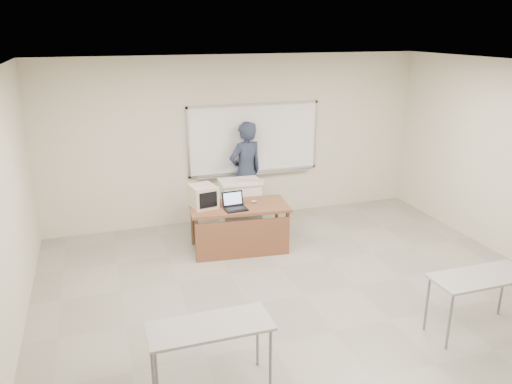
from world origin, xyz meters
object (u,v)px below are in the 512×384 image
object	(u,v)px
instructor_desk	(241,219)
crt_monitor	(203,196)
mouse	(254,201)
keyboard	(251,181)
podium	(240,207)
whiteboard	(254,140)
laptop	(235,205)
presenter	(246,172)

from	to	relation	value
instructor_desk	crt_monitor	distance (m)	0.70
mouse	keyboard	bearing A→B (deg)	98.53
podium	mouse	distance (m)	0.62
whiteboard	mouse	size ratio (longest dim) A/B	25.57
crt_monitor	laptop	world-z (taller)	crt_monitor
podium	presenter	distance (m)	0.80
instructor_desk	podium	distance (m)	0.74
crt_monitor	mouse	xyz separation A→B (m)	(0.82, -0.08, -0.15)
podium	presenter	size ratio (longest dim) A/B	0.52
podium	laptop	world-z (taller)	laptop
crt_monitor	presenter	size ratio (longest dim) A/B	0.23
instructor_desk	keyboard	world-z (taller)	keyboard
podium	presenter	world-z (taller)	presenter
crt_monitor	laptop	bearing A→B (deg)	-39.17
instructor_desk	mouse	xyz separation A→B (m)	(0.27, 0.16, 0.21)
crt_monitor	presenter	xyz separation A→B (m)	(1.04, 1.07, 0.01)
laptop	mouse	bearing A→B (deg)	21.95
keyboard	presenter	size ratio (longest dim) A/B	0.24
podium	mouse	xyz separation A→B (m)	(0.07, -0.55, 0.28)
crt_monitor	presenter	distance (m)	1.49
instructor_desk	crt_monitor	xyz separation A→B (m)	(-0.55, 0.24, 0.36)
mouse	presenter	xyz separation A→B (m)	(0.22, 1.15, 0.16)
podium	laptop	bearing A→B (deg)	-110.35
mouse	presenter	bearing A→B (deg)	98.19
laptop	keyboard	distance (m)	0.77
podium	keyboard	size ratio (longest dim) A/B	2.12
mouse	keyboard	world-z (taller)	keyboard
podium	crt_monitor	xyz separation A→B (m)	(-0.75, -0.47, 0.44)
whiteboard	podium	size ratio (longest dim) A/B	2.56
mouse	presenter	size ratio (longest dim) A/B	0.05
crt_monitor	mouse	distance (m)	0.84
whiteboard	crt_monitor	size ratio (longest dim) A/B	5.78
whiteboard	keyboard	distance (m)	1.08
keyboard	mouse	bearing A→B (deg)	-82.64
mouse	presenter	distance (m)	1.18
instructor_desk	podium	world-z (taller)	podium
mouse	crt_monitor	bearing A→B (deg)	-166.42
crt_monitor	keyboard	xyz separation A→B (m)	(0.90, 0.35, 0.06)
whiteboard	instructor_desk	size ratio (longest dim) A/B	1.60
crt_monitor	podium	bearing A→B (deg)	22.10
instructor_desk	keyboard	size ratio (longest dim) A/B	3.41
laptop	keyboard	bearing A→B (deg)	50.23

